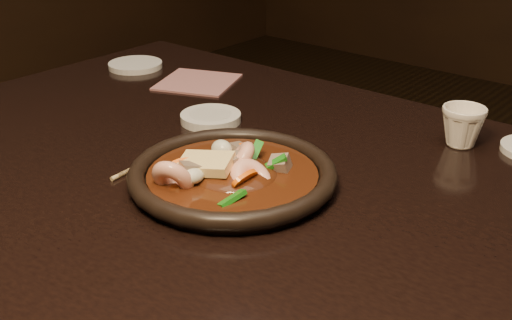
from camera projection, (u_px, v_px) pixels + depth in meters
The scene contains 8 objects.
table at pixel (302, 235), 0.97m from camera, with size 1.60×0.90×0.75m.
plate at pixel (233, 176), 0.95m from camera, with size 0.31×0.31×0.03m.
stirfry at pixel (226, 172), 0.94m from camera, with size 0.16×0.20×0.07m.
soy_dish at pixel (211, 118), 1.18m from camera, with size 0.11×0.11×0.02m, color silver.
saucer_left at pixel (135, 65), 1.49m from camera, with size 0.12×0.12×0.01m, color silver.
tea_cup at pixel (463, 125), 1.07m from camera, with size 0.07×0.07×0.07m, color white.
chopsticks at pixel (167, 152), 1.05m from camera, with size 0.03×0.24×0.01m.
napkin at pixel (198, 82), 1.39m from camera, with size 0.15×0.15×0.00m, color #955C5C.
Camera 1 is at (0.48, -0.68, 1.19)m, focal length 45.00 mm.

